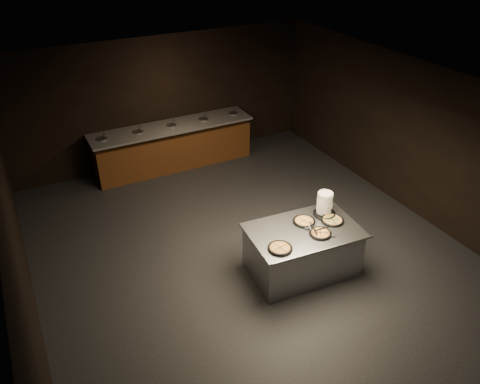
{
  "coord_description": "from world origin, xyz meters",
  "views": [
    {
      "loc": [
        -3.16,
        -5.76,
        5.18
      ],
      "look_at": [
        0.02,
        0.3,
        1.02
      ],
      "focal_mm": 35.0,
      "sensor_mm": 36.0,
      "label": 1
    }
  ],
  "objects_px": {
    "pan_veggie_whole": "(280,248)",
    "plate_stack": "(325,203)",
    "serving_counter": "(302,251)",
    "pan_cheese_whole": "(304,221)"
  },
  "relations": [
    {
      "from": "pan_veggie_whole",
      "to": "plate_stack",
      "type": "bearing_deg",
      "value": 23.05
    },
    {
      "from": "plate_stack",
      "to": "pan_veggie_whole",
      "type": "distance_m",
      "value": 1.27
    },
    {
      "from": "serving_counter",
      "to": "pan_veggie_whole",
      "type": "height_order",
      "value": "pan_veggie_whole"
    },
    {
      "from": "pan_cheese_whole",
      "to": "serving_counter",
      "type": "bearing_deg",
      "value": -124.64
    },
    {
      "from": "serving_counter",
      "to": "plate_stack",
      "type": "relative_size",
      "value": 4.83
    },
    {
      "from": "pan_veggie_whole",
      "to": "serving_counter",
      "type": "bearing_deg",
      "value": 22.26
    },
    {
      "from": "plate_stack",
      "to": "pan_cheese_whole",
      "type": "xyz_separation_m",
      "value": [
        -0.45,
        -0.08,
        -0.17
      ]
    },
    {
      "from": "serving_counter",
      "to": "pan_veggie_whole",
      "type": "relative_size",
      "value": 4.91
    },
    {
      "from": "serving_counter",
      "to": "pan_cheese_whole",
      "type": "height_order",
      "value": "pan_cheese_whole"
    },
    {
      "from": "plate_stack",
      "to": "pan_veggie_whole",
      "type": "height_order",
      "value": "plate_stack"
    }
  ]
}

